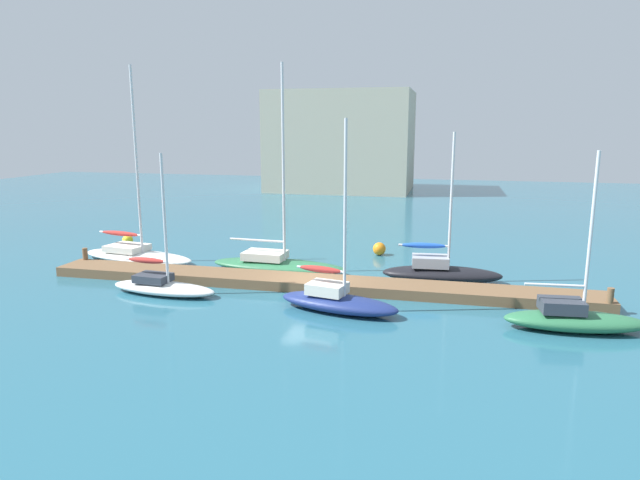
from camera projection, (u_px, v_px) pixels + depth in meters
ground_plane at (311, 288)px, 27.20m from camera, size 120.00×120.00×0.00m
dock_pier at (311, 283)px, 27.16m from camera, size 27.24×2.08×0.49m
dock_piling_near_end at (85, 258)px, 30.91m from camera, size 0.28×0.28×1.14m
dock_piling_far_end at (610, 301)px, 23.27m from camera, size 0.28×0.28×1.14m
sailboat_0 at (136, 253)px, 32.59m from camera, size 7.76×3.71×11.12m
sailboat_1 at (162, 285)px, 26.13m from camera, size 5.44×2.06×6.62m
sailboat_2 at (277, 263)px, 30.17m from camera, size 7.64×2.56×10.98m
sailboat_3 at (337, 299)px, 23.63m from camera, size 5.58×2.81×8.11m
sailboat_4 at (440, 271)px, 28.11m from camera, size 6.14×2.33×7.53m
sailboat_5 at (573, 318)px, 21.42m from camera, size 5.45×2.12×6.92m
mooring_buoy_orange at (379, 249)px, 34.06m from camera, size 0.79×0.79×0.79m
mooring_buoy_yellow at (128, 240)px, 36.94m from camera, size 0.70×0.70×0.70m
harbor_building_distant at (342, 141)px, 68.57m from camera, size 17.11×12.05×12.03m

